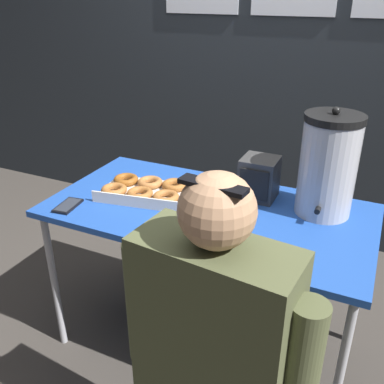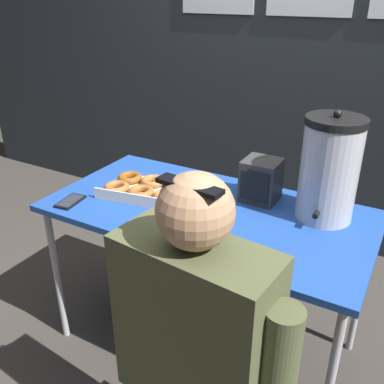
{
  "view_description": "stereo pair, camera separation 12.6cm",
  "coord_description": "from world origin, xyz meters",
  "px_view_note": "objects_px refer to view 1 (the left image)",
  "views": [
    {
      "loc": [
        0.63,
        -1.5,
        1.61
      ],
      "look_at": [
        -0.08,
        0.0,
        0.82
      ],
      "focal_mm": 40.0,
      "sensor_mm": 36.0,
      "label": 1
    },
    {
      "loc": [
        0.74,
        -1.44,
        1.61
      ],
      "look_at": [
        -0.08,
        0.0,
        0.82
      ],
      "focal_mm": 40.0,
      "sensor_mm": 36.0,
      "label": 2
    }
  ],
  "objects_px": {
    "cell_phone": "(68,206)",
    "donut_box": "(154,192)",
    "person_seated": "(213,366)",
    "coffee_urn": "(328,165)",
    "space_heater": "(259,178)"
  },
  "relations": [
    {
      "from": "space_heater",
      "to": "person_seated",
      "type": "height_order",
      "value": "person_seated"
    },
    {
      "from": "cell_phone",
      "to": "donut_box",
      "type": "bearing_deg",
      "value": 33.27
    },
    {
      "from": "coffee_urn",
      "to": "person_seated",
      "type": "relative_size",
      "value": 0.37
    },
    {
      "from": "donut_box",
      "to": "coffee_urn",
      "type": "distance_m",
      "value": 0.76
    },
    {
      "from": "cell_phone",
      "to": "person_seated",
      "type": "height_order",
      "value": "person_seated"
    },
    {
      "from": "coffee_urn",
      "to": "donut_box",
      "type": "bearing_deg",
      "value": -166.76
    },
    {
      "from": "person_seated",
      "to": "coffee_urn",
      "type": "bearing_deg",
      "value": -95.73
    },
    {
      "from": "donut_box",
      "to": "coffee_urn",
      "type": "relative_size",
      "value": 1.23
    },
    {
      "from": "donut_box",
      "to": "coffee_urn",
      "type": "bearing_deg",
      "value": 3.96
    },
    {
      "from": "donut_box",
      "to": "cell_phone",
      "type": "xyz_separation_m",
      "value": [
        -0.29,
        -0.25,
        -0.02
      ]
    },
    {
      "from": "cell_phone",
      "to": "person_seated",
      "type": "distance_m",
      "value": 0.93
    },
    {
      "from": "cell_phone",
      "to": "space_heater",
      "type": "height_order",
      "value": "space_heater"
    },
    {
      "from": "space_heater",
      "to": "person_seated",
      "type": "distance_m",
      "value": 0.87
    },
    {
      "from": "coffee_urn",
      "to": "cell_phone",
      "type": "xyz_separation_m",
      "value": [
        -1.0,
        -0.42,
        -0.21
      ]
    },
    {
      "from": "donut_box",
      "to": "cell_phone",
      "type": "distance_m",
      "value": 0.38
    }
  ]
}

